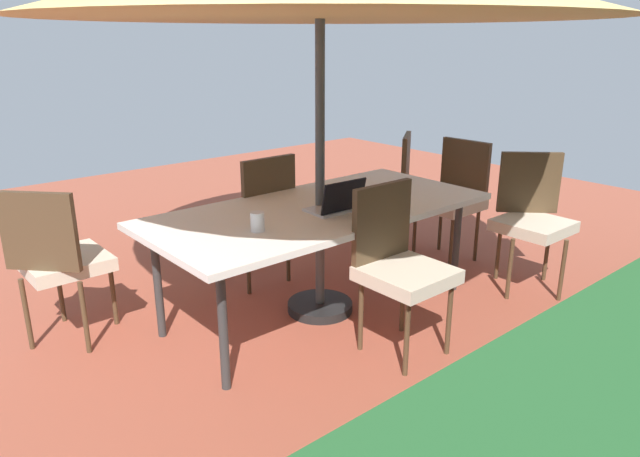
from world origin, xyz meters
The scene contains 10 objects.
ground_plane centered at (0.00, 0.00, -0.01)m, with size 10.00×10.00×0.02m, color #9E4C38.
dining_table centered at (0.00, 0.00, 0.69)m, with size 2.25×1.05×0.73m.
chair_southeast centered at (1.43, -0.68, 0.55)m, with size 0.59×0.59×0.98m.
chair_north centered at (-0.02, 0.67, 0.55)m, with size 0.46×0.46×0.98m.
chair_southwest centered at (-1.34, -0.66, 0.55)m, with size 0.58×0.58×0.98m.
chair_west centered at (-1.46, -0.04, 0.55)m, with size 0.47×0.46×0.98m.
chair_northwest centered at (-1.43, 0.68, 0.55)m, with size 0.59×0.59×0.98m.
chair_south centered at (0.03, -0.66, 0.55)m, with size 0.46×0.46×0.98m.
laptop centered at (-0.01, 0.15, 0.78)m, with size 0.33×0.26×0.21m.
cup centered at (0.58, 0.14, 0.79)m, with size 0.08×0.08×0.11m, color white.
Camera 1 is at (2.33, 2.72, 1.78)m, focal length 32.64 mm.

